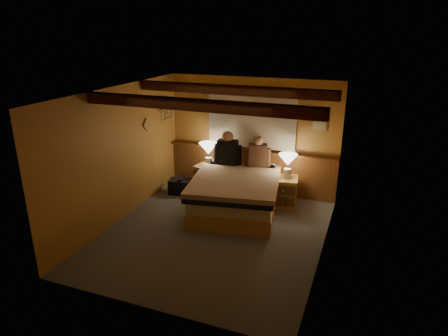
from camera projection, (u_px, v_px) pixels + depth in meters
The scene contains 19 objects.
floor at pixel (215, 233), 6.84m from camera, with size 4.20×4.20×0.00m, color #515560.
ceiling at pixel (213, 92), 6.04m from camera, with size 4.20×4.20×0.00m, color #E4AB55.
wall_back at pixel (252, 136), 8.29m from camera, with size 3.60×3.60×0.00m, color #BC8D43.
wall_left at pixel (120, 155), 7.05m from camera, with size 4.20×4.20×0.00m, color #BC8D43.
wall_right at pixel (328, 181), 5.84m from camera, with size 4.20×4.20×0.00m, color #BC8D43.
wall_front at pixel (145, 223), 4.60m from camera, with size 3.60×3.60×0.00m, color #BC8D43.
wainscot at pixel (251, 169), 8.47m from camera, with size 3.60×0.23×0.94m.
curtain_window at pixel (252, 121), 8.12m from camera, with size 2.18×0.09×1.11m.
ceiling_beams at pixel (217, 97), 6.21m from camera, with size 3.60×1.65×0.16m.
coat_rail at pixel (166, 112), 8.25m from camera, with size 0.05×0.55×0.24m.
framed_print at pixel (319, 125), 7.70m from camera, with size 0.30×0.04×0.25m.
bed at pixel (236, 193), 7.57m from camera, with size 1.86×2.25×0.69m.
nightstand_left at pixel (209, 178), 8.49m from camera, with size 0.62×0.58×0.58m.
nightstand_right at pixel (283, 192), 7.83m from camera, with size 0.59×0.55×0.57m.
lamp_left at pixel (208, 150), 8.23m from camera, with size 0.39×0.39×0.51m.
lamp_right at pixel (288, 161), 7.65m from camera, with size 0.36×0.36×0.47m.
person_left at pixel (228, 150), 8.09m from camera, with size 0.58×0.27×0.71m.
person_right at pixel (258, 154), 7.96m from camera, with size 0.52×0.31×0.65m.
duffel_bag at pixel (182, 186), 8.41m from camera, with size 0.56×0.40×0.37m.
Camera 1 is at (2.33, -5.62, 3.33)m, focal length 32.00 mm.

